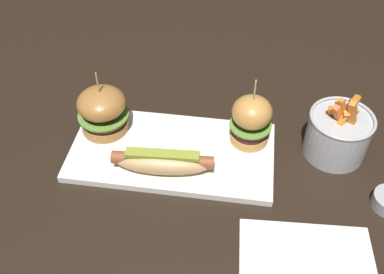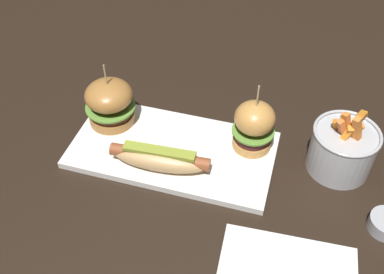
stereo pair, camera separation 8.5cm
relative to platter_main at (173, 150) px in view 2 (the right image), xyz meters
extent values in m
plane|color=black|center=(0.00, 0.00, -0.01)|extent=(3.00, 3.00, 0.00)
cube|color=white|center=(0.00, 0.00, 0.00)|extent=(0.40, 0.20, 0.01)
ellipsoid|color=tan|center=(-0.01, -0.05, 0.03)|extent=(0.18, 0.07, 0.04)
cylinder|color=brown|center=(-0.01, -0.05, 0.03)|extent=(0.19, 0.04, 0.02)
cube|color=olive|center=(-0.01, -0.05, 0.05)|extent=(0.14, 0.03, 0.01)
cylinder|color=#A87036|center=(-0.15, 0.04, 0.02)|extent=(0.09, 0.09, 0.02)
cylinder|color=#5D2C1C|center=(-0.15, 0.04, 0.03)|extent=(0.09, 0.09, 0.02)
cylinder|color=#609338|center=(-0.15, 0.04, 0.04)|extent=(0.10, 0.10, 0.00)
ellipsoid|color=#A87036|center=(-0.15, 0.04, 0.07)|extent=(0.10, 0.10, 0.06)
cylinder|color=tan|center=(-0.15, 0.04, 0.12)|extent=(0.00, 0.00, 0.06)
cylinder|color=#CC8F46|center=(0.15, 0.05, 0.02)|extent=(0.08, 0.08, 0.02)
cylinder|color=#49201E|center=(0.15, 0.05, 0.04)|extent=(0.07, 0.07, 0.02)
cylinder|color=#609338|center=(0.15, 0.05, 0.05)|extent=(0.08, 0.08, 0.00)
ellipsoid|color=#CC8F46|center=(0.15, 0.05, 0.08)|extent=(0.08, 0.08, 0.06)
cylinder|color=tan|center=(0.15, 0.05, 0.13)|extent=(0.00, 0.00, 0.06)
cylinder|color=#B7BABF|center=(0.31, 0.05, 0.04)|extent=(0.12, 0.12, 0.09)
torus|color=#B7BABF|center=(0.31, 0.05, 0.08)|extent=(0.12, 0.12, 0.01)
cube|color=orange|center=(0.32, 0.05, 0.07)|extent=(0.03, 0.03, 0.06)
cube|color=#C9691A|center=(0.30, 0.07, 0.07)|extent=(0.03, 0.02, 0.06)
cube|color=orange|center=(0.31, 0.05, 0.09)|extent=(0.03, 0.02, 0.08)
cube|color=orange|center=(0.31, 0.04, 0.09)|extent=(0.05, 0.04, 0.09)
cube|color=orange|center=(0.33, 0.08, 0.09)|extent=(0.02, 0.04, 0.08)
cube|color=orange|center=(0.33, 0.05, 0.09)|extent=(0.04, 0.03, 0.09)
cube|color=orange|center=(0.31, 0.05, 0.08)|extent=(0.01, 0.04, 0.06)
cube|color=orange|center=(0.31, 0.05, 0.08)|extent=(0.04, 0.03, 0.07)
cube|color=orange|center=(0.31, 0.07, 0.08)|extent=(0.03, 0.02, 0.07)
cube|color=orange|center=(0.32, 0.05, 0.08)|extent=(0.03, 0.02, 0.07)
cube|color=orange|center=(0.32, 0.06, 0.08)|extent=(0.02, 0.04, 0.07)
camera|label=1|loc=(0.13, -0.59, 0.64)|focal=42.00mm
camera|label=2|loc=(0.21, -0.58, 0.64)|focal=42.00mm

